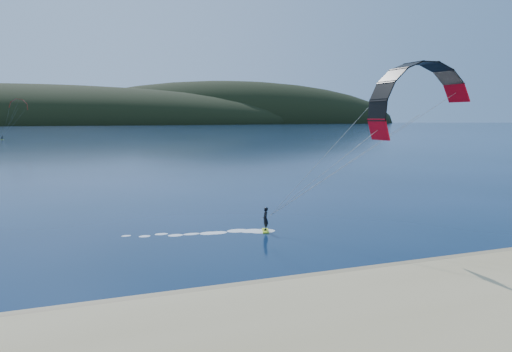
# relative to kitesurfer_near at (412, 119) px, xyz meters

# --- Properties ---
(ground) EXTENTS (1800.00, 1800.00, 0.00)m
(ground) POSITION_rel_kitesurfer_near_xyz_m (-15.89, -11.13, -8.40)
(ground) COLOR #061B32
(ground) RESTS_ON ground
(wet_sand) EXTENTS (220.00, 2.50, 0.10)m
(wet_sand) POSITION_rel_kitesurfer_near_xyz_m (-15.89, -6.63, -8.35)
(wet_sand) COLOR #927855
(wet_sand) RESTS_ON ground
(headland) EXTENTS (1200.00, 310.00, 140.00)m
(headland) POSITION_rel_kitesurfer_near_xyz_m (-15.26, 734.15, -8.40)
(headland) COLOR black
(headland) RESTS_ON ground
(kitesurfer_near) EXTENTS (24.36, 8.20, 13.35)m
(kitesurfer_near) POSITION_rel_kitesurfer_near_xyz_m (0.00, 0.00, 0.00)
(kitesurfer_near) COLOR #CAF01C
(kitesurfer_near) RESTS_ON ground
(kitesurfer_far) EXTENTS (11.00, 6.17, 15.03)m
(kitesurfer_far) POSITION_rel_kitesurfer_near_xyz_m (-40.54, 185.81, 4.23)
(kitesurfer_far) COLOR #CAF01C
(kitesurfer_far) RESTS_ON ground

